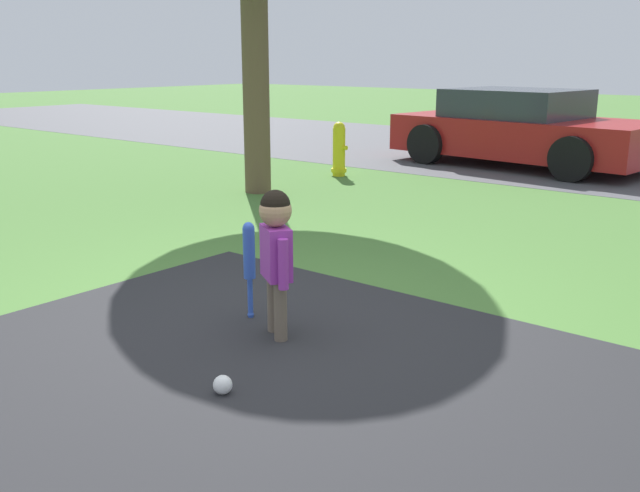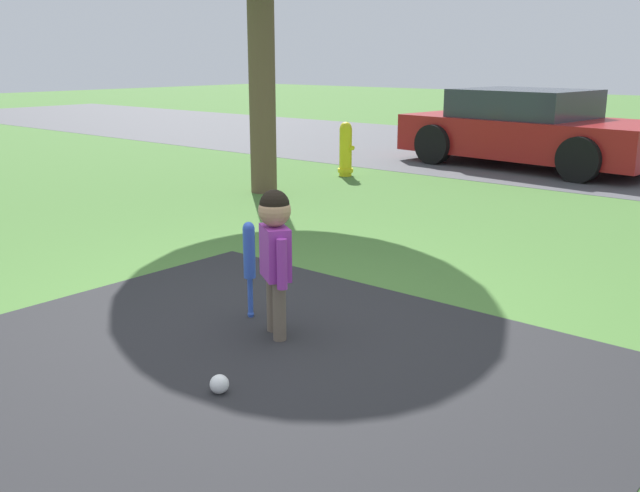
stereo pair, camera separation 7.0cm
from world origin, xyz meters
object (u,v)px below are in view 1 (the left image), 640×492
Objects in this scene: baseball_bat at (249,257)px; parked_car at (523,129)px; child at (276,243)px; sports_ball at (223,385)px; fire_hydrant at (339,150)px.

baseball_bat is 0.16× the size of parked_car.
child is at bearing -70.97° from parked_car.
baseball_bat is 6.49× the size of sports_ball.
sports_ball is at bearing -57.17° from fire_hydrant.
child is at bearing -55.82° from fire_hydrant.
parked_car is (-1.45, 7.33, 0.15)m from baseball_bat.
baseball_bat is at bearing -73.28° from parked_car.
sports_ball is 6.70m from fire_hydrant.
parked_car is (1.54, 2.55, 0.18)m from fire_hydrant.
baseball_bat is (-0.34, 0.12, -0.17)m from child.
parked_car is (-2.09, 8.17, 0.50)m from sports_ball.
child is 5.92m from fire_hydrant.
parked_car is (-1.78, 7.45, -0.02)m from child.
sports_ball is at bearing -70.12° from parked_car.
baseball_bat reaches higher than sports_ball.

